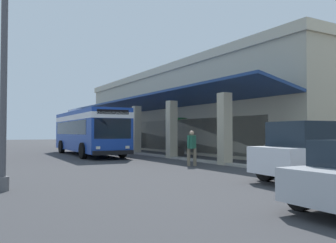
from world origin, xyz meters
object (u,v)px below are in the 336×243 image
Objects in this scene: potted_palm at (175,147)px; lot_light_pole at (4,55)px; pedestrian at (192,146)px; transit_bus at (88,129)px; parked_suv_white at (324,151)px.

lot_light_pole reaches higher than potted_palm.
pedestrian is at bearing -25.26° from potted_palm.
transit_bus reaches higher than pedestrian.
pedestrian is 0.24× the size of lot_light_pole.
pedestrian is 7.83m from potted_palm.
lot_light_pole reaches higher than parked_suv_white.
potted_palm is (-13.84, 2.65, -0.41)m from parked_suv_white.
transit_bus reaches higher than parked_suv_white.
parked_suv_white is at bearing 70.60° from lot_light_pole.
lot_light_pole is at bearing -109.40° from parked_suv_white.
parked_suv_white is 14.09m from potted_palm.
transit_bus reaches higher than potted_palm.
transit_bus is 6.43m from potted_palm.
potted_palm is at bearing 54.80° from transit_bus.
parked_suv_white is 6.80m from pedestrian.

